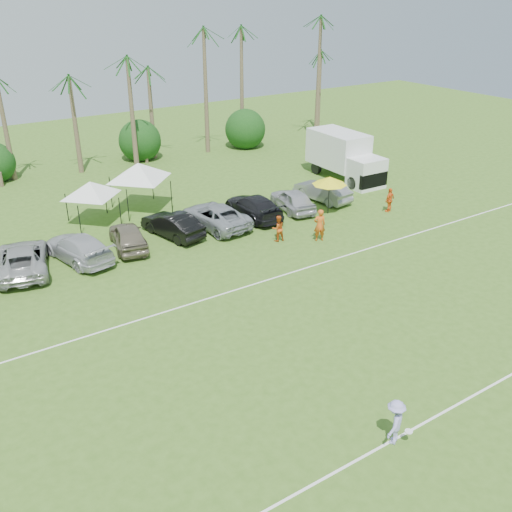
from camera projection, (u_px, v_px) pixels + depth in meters
ground at (453, 470)px, 18.22m from camera, size 120.00×120.00×0.00m
field_lines at (301, 349)px, 24.25m from camera, size 80.00×12.10×0.01m
palm_tree_4 at (12, 84)px, 41.69m from camera, size 2.40×2.40×8.90m
palm_tree_5 at (65, 68)px, 43.30m from camera, size 2.40×2.40×9.90m
palm_tree_6 at (114, 53)px, 44.91m from camera, size 2.40×2.40×10.90m
palm_tree_7 at (160, 39)px, 46.53m from camera, size 2.40×2.40×11.90m
palm_tree_8 at (214, 67)px, 50.12m from camera, size 2.40×2.40×8.90m
palm_tree_9 at (261, 54)px, 52.23m from camera, size 2.40×2.40×9.90m
palm_tree_10 at (305, 41)px, 54.34m from camera, size 2.40×2.40×10.90m
palm_tree_11 at (337, 30)px, 55.96m from camera, size 2.40×2.40×11.90m
bush_tree_2 at (141, 140)px, 49.85m from camera, size 4.00×4.00×4.00m
bush_tree_3 at (238, 126)px, 54.81m from camera, size 4.00×4.00×4.00m
sideline_player_a at (320, 225)px, 34.20m from camera, size 0.85×0.70×2.01m
sideline_player_b at (278, 228)px, 34.23m from camera, size 0.89×0.75×1.62m
sideline_player_c at (390, 200)px, 38.70m from camera, size 1.04×0.61×1.67m
box_truck at (345, 155)px, 44.87m from camera, size 2.85×7.03×3.59m
canopy_tent_left at (90, 182)px, 35.93m from camera, size 4.07×4.07×3.30m
canopy_tent_right at (138, 163)px, 37.96m from camera, size 4.77×4.77×3.87m
market_umbrella at (330, 181)px, 37.72m from camera, size 2.33×2.33×2.60m
frisbee_player at (395, 422)px, 19.00m from camera, size 1.26×1.06×1.70m
parked_car_2 at (23, 259)px, 30.57m from camera, size 3.68×5.83×1.50m
parked_car_3 at (78, 248)px, 31.87m from camera, size 3.17×5.50×1.50m
parked_car_4 at (128, 236)px, 33.33m from camera, size 2.56×4.65×1.50m
parked_car_5 at (172, 225)px, 34.93m from camera, size 2.56×4.79×1.50m
parked_car_6 at (215, 216)px, 36.29m from camera, size 3.00×5.61×1.50m
parked_car_7 at (253, 206)px, 37.81m from camera, size 2.24×5.22×1.50m
parked_car_8 at (293, 200)px, 38.98m from camera, size 2.52×4.64×1.50m
parked_car_9 at (322, 191)px, 40.74m from camera, size 2.12×4.71×1.50m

